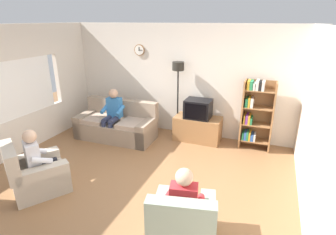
{
  "coord_description": "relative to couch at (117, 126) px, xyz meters",
  "views": [
    {
      "loc": [
        2.16,
        -3.66,
        2.79
      ],
      "look_at": [
        0.33,
        1.02,
        0.96
      ],
      "focal_mm": 29.03,
      "sensor_mm": 36.0,
      "label": 1
    }
  ],
  "objects": [
    {
      "name": "tv",
      "position": [
        1.89,
        0.56,
        0.49
      ],
      "size": [
        0.6,
        0.49,
        0.44
      ],
      "color": "black",
      "rests_on": "tv_stand"
    },
    {
      "name": "back_wall_assembly",
      "position": [
        1.28,
        1.0,
        1.04
      ],
      "size": [
        6.2,
        0.17,
        2.7
      ],
      "color": "silver",
      "rests_on": "ground_plane"
    },
    {
      "name": "person_in_left_armchair",
      "position": [
        -0.04,
        -2.35,
        0.29
      ],
      "size": [
        0.61,
        0.64,
        1.12
      ],
      "color": "silver",
      "rests_on": "ground_plane"
    },
    {
      "name": "tv_stand",
      "position": [
        1.89,
        0.59,
        -0.02
      ],
      "size": [
        1.1,
        0.56,
        0.58
      ],
      "color": "olive",
      "rests_on": "ground_plane"
    },
    {
      "name": "person_on_couch",
      "position": [
        -0.02,
        -0.11,
        0.39
      ],
      "size": [
        0.52,
        0.54,
        1.24
      ],
      "color": "#3372B2",
      "rests_on": "ground_plane"
    },
    {
      "name": "right_wall",
      "position": [
        4.14,
        -1.66,
        1.04
      ],
      "size": [
        0.12,
        5.8,
        2.7
      ],
      "primitive_type": "cube",
      "color": "silver",
      "rests_on": "ground_plane"
    },
    {
      "name": "person_in_right_armchair",
      "position": [
        2.59,
        -2.57,
        0.29
      ],
      "size": [
        0.57,
        0.59,
        1.12
      ],
      "color": "red",
      "rests_on": "ground_plane"
    },
    {
      "name": "ground_plane",
      "position": [
        1.28,
        -1.66,
        -0.31
      ],
      "size": [
        12.0,
        12.0,
        0.0
      ],
      "primitive_type": "plane",
      "color": "#8C603D"
    },
    {
      "name": "floor_lamp",
      "position": [
        1.34,
        0.69,
        1.14
      ],
      "size": [
        0.28,
        0.28,
        1.85
      ],
      "color": "black",
      "rests_on": "ground_plane"
    },
    {
      "name": "bookshelf",
      "position": [
        3.17,
        0.66,
        0.52
      ],
      "size": [
        0.68,
        0.36,
        1.57
      ],
      "color": "olive",
      "rests_on": "ground_plane"
    },
    {
      "name": "armchair_near_window",
      "position": [
        -0.09,
        -2.43,
        -0.02
      ],
      "size": [
        1.15,
        1.18,
        0.9
      ],
      "color": "#BCAD99",
      "rests_on": "ground_plane"
    },
    {
      "name": "armchair_near_bookshelf",
      "position": [
        2.6,
        -2.65,
        -0.02
      ],
      "size": [
        0.97,
        1.03,
        0.9
      ],
      "color": "gray",
      "rests_on": "ground_plane"
    },
    {
      "name": "left_wall_assembly",
      "position": [
        -1.58,
        -1.63,
        1.03
      ],
      "size": [
        0.12,
        5.8,
        2.7
      ],
      "color": "silver",
      "rests_on": "ground_plane"
    },
    {
      "name": "couch",
      "position": [
        0.0,
        0.0,
        0.0
      ],
      "size": [
        1.92,
        0.92,
        0.9
      ],
      "color": "gray",
      "rests_on": "ground_plane"
    }
  ]
}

